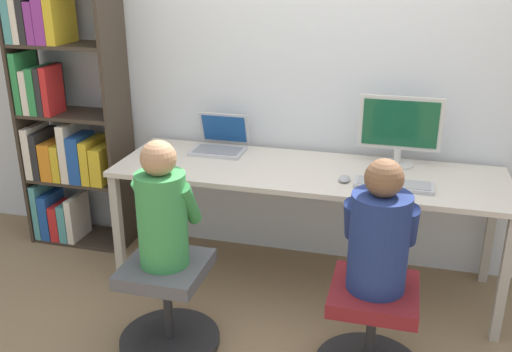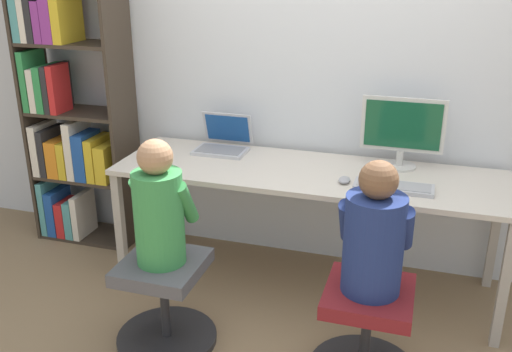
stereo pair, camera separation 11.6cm
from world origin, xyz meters
The scene contains 12 objects.
ground_plane centered at (0.00, 0.00, 0.00)m, with size 14.00×14.00×0.00m, color #846B4C.
wall_back centered at (0.00, 0.76, 1.30)m, with size 10.00×0.05×2.60m.
desk centered at (0.00, 0.35, 0.69)m, with size 2.27×0.70×0.75m.
desktop_monitor centered at (0.50, 0.56, 0.98)m, with size 0.48×0.20×0.42m.
laptop centered at (-0.60, 0.55, 0.80)m, with size 0.33×0.29×0.23m.
keyboard centered at (0.50, 0.21, 0.77)m, with size 0.42×0.16×0.03m.
computer_mouse_by_keyboard centered at (0.23, 0.22, 0.77)m, with size 0.06×0.10×0.03m.
office_chair_left centered at (0.46, -0.39, 0.25)m, with size 0.53×0.53×0.48m.
office_chair_right centered at (-0.57, -0.44, 0.25)m, with size 0.53×0.53×0.48m.
person_at_monitor centered at (0.46, -0.39, 0.76)m, with size 0.33×0.30×0.63m.
person_at_laptop centered at (-0.57, -0.43, 0.77)m, with size 0.30×0.29×0.64m.
bookshelf centered at (-1.71, 0.50, 0.88)m, with size 0.71×0.34×1.87m.
Camera 2 is at (0.63, -2.72, 1.92)m, focal length 40.00 mm.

